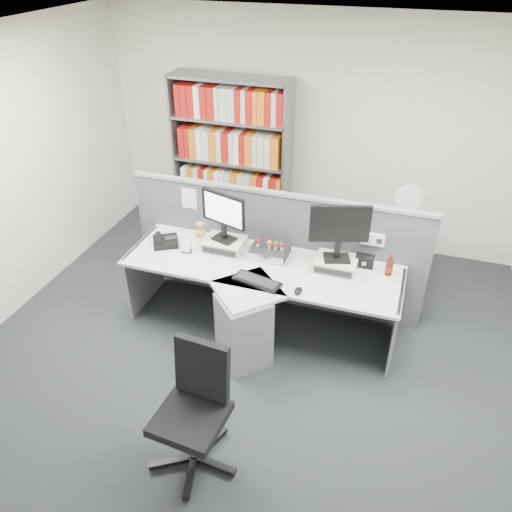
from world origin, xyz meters
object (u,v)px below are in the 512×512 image
(keyboard, at_px, (257,281))
(desk_phone, at_px, (165,241))
(monitor_left, at_px, (223,213))
(desk_fan, at_px, (408,201))
(desk, at_px, (254,301))
(filing_cabinet, at_px, (398,255))
(speaker, at_px, (365,261))
(office_chair, at_px, (195,406))
(mouse, at_px, (298,291))
(desktop_pc, at_px, (270,251))
(cola_bottle, at_px, (389,267))
(shelving_unit, at_px, (232,163))
(desk_calendar, at_px, (187,248))
(monitor_right, at_px, (340,228))

(keyboard, xyz_separation_m, desk_phone, (-1.07, 0.33, 0.02))
(monitor_left, relative_size, desk_fan, 1.00)
(desk, xyz_separation_m, filing_cabinet, (1.20, 1.40, -0.11))
(monitor_left, xyz_separation_m, speaker, (1.35, 0.12, -0.34))
(office_chair, bearing_deg, mouse, 71.59)
(monitor_left, height_order, desk_phone, monitor_left)
(monitor_left, distance_m, office_chair, 1.88)
(mouse, relative_size, desk_phone, 0.34)
(filing_cabinet, bearing_deg, desktop_pc, -139.71)
(desk, height_order, office_chair, office_chair)
(keyboard, bearing_deg, monitor_left, 137.28)
(speaker, relative_size, cola_bottle, 0.77)
(desk_phone, height_order, desk_fan, desk_fan)
(filing_cabinet, xyz_separation_m, desk_fan, (0.00, -0.00, 0.66))
(mouse, xyz_separation_m, desk_fan, (0.77, 1.49, 0.27))
(shelving_unit, bearing_deg, desktop_pc, -57.42)
(monitor_left, height_order, desktop_pc, monitor_left)
(filing_cabinet, bearing_deg, monitor_left, -148.11)
(desk_calendar, height_order, speaker, speaker)
(monitor_left, distance_m, desk_fan, 1.93)
(desk_fan, bearing_deg, shelving_unit, 167.93)
(desktop_pc, relative_size, cola_bottle, 1.58)
(keyboard, height_order, mouse, mouse)
(mouse, bearing_deg, desk, 168.26)
(monitor_right, relative_size, filing_cabinet, 0.78)
(desktop_pc, relative_size, desk_calendar, 3.19)
(desk_fan, bearing_deg, desktop_pc, -139.72)
(desk, distance_m, monitor_left, 0.88)
(monitor_left, height_order, speaker, monitor_left)
(desk_calendar, relative_size, cola_bottle, 0.50)
(keyboard, bearing_deg, office_chair, -91.59)
(monitor_left, xyz_separation_m, filing_cabinet, (1.63, 1.02, -0.76))
(monitor_left, bearing_deg, keyboard, -42.72)
(cola_bottle, xyz_separation_m, filing_cabinet, (0.06, 0.97, -0.45))
(desktop_pc, relative_size, desk_fan, 0.70)
(speaker, relative_size, shelving_unit, 0.08)
(desktop_pc, height_order, desk_calendar, desk_calendar)
(filing_cabinet, bearing_deg, office_chair, -113.37)
(shelving_unit, bearing_deg, desk_calendar, -85.03)
(speaker, bearing_deg, filing_cabinet, 72.31)
(desktop_pc, relative_size, speaker, 2.06)
(keyboard, height_order, shelving_unit, shelving_unit)
(speaker, height_order, shelving_unit, shelving_unit)
(monitor_left, height_order, monitor_right, monitor_right)
(monitor_right, bearing_deg, keyboard, -144.38)
(desk_phone, height_order, shelving_unit, shelving_unit)
(monitor_left, xyz_separation_m, shelving_unit, (-0.47, 1.46, -0.14))
(mouse, distance_m, speaker, 0.76)
(keyboard, relative_size, desk_calendar, 4.24)
(desktop_pc, relative_size, office_chair, 0.35)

